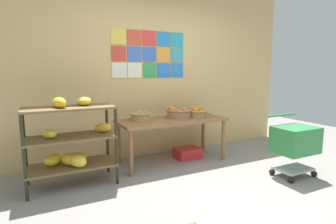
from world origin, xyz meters
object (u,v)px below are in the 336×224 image
(fruit_basket_back_right, at_px, (140,116))
(shopping_cart, at_px, (295,142))
(fruit_basket_right, at_px, (179,113))
(display_table, at_px, (172,124))
(produce_crate_under_table, at_px, (188,153))
(banana_shelf_unit, at_px, (71,139))
(fruit_basket_centre, at_px, (197,112))

(fruit_basket_back_right, xyz_separation_m, shopping_cart, (1.64, -1.36, -0.27))
(fruit_basket_right, xyz_separation_m, fruit_basket_back_right, (-0.62, 0.05, -0.01))
(display_table, relative_size, fruit_basket_back_right, 5.33)
(fruit_basket_right, relative_size, produce_crate_under_table, 1.02)
(fruit_basket_back_right, distance_m, shopping_cart, 2.15)
(display_table, relative_size, shopping_cart, 2.04)
(shopping_cart, bearing_deg, fruit_basket_back_right, 146.76)
(fruit_basket_right, xyz_separation_m, shopping_cart, (1.02, -1.31, -0.28))
(banana_shelf_unit, height_order, fruit_basket_centre, banana_shelf_unit)
(fruit_basket_right, height_order, produce_crate_under_table, fruit_basket_right)
(banana_shelf_unit, distance_m, display_table, 1.50)
(banana_shelf_unit, bearing_deg, shopping_cart, -21.02)
(banana_shelf_unit, xyz_separation_m, fruit_basket_centre, (1.95, 0.25, 0.17))
(banana_shelf_unit, relative_size, shopping_cart, 1.36)
(produce_crate_under_table, relative_size, shopping_cart, 0.49)
(display_table, bearing_deg, shopping_cart, -46.73)
(fruit_basket_right, height_order, shopping_cart, fruit_basket_right)
(fruit_basket_back_right, distance_m, fruit_basket_centre, 0.94)
(fruit_basket_back_right, xyz_separation_m, produce_crate_under_table, (0.78, -0.07, -0.65))
(fruit_basket_right, xyz_separation_m, produce_crate_under_table, (0.15, -0.02, -0.66))
(banana_shelf_unit, height_order, fruit_basket_back_right, banana_shelf_unit)
(fruit_basket_centre, bearing_deg, produce_crate_under_table, 175.91)
(shopping_cart, bearing_deg, fruit_basket_right, 134.32)
(banana_shelf_unit, relative_size, produce_crate_under_table, 2.76)
(banana_shelf_unit, height_order, fruit_basket_right, banana_shelf_unit)
(display_table, relative_size, fruit_basket_centre, 4.66)
(fruit_basket_centre, distance_m, shopping_cart, 1.48)
(fruit_basket_back_right, relative_size, produce_crate_under_table, 0.78)
(banana_shelf_unit, relative_size, fruit_basket_back_right, 3.54)
(produce_crate_under_table, bearing_deg, fruit_basket_back_right, 174.67)
(fruit_basket_centre, height_order, produce_crate_under_table, fruit_basket_centre)
(shopping_cart, bearing_deg, display_table, 139.56)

